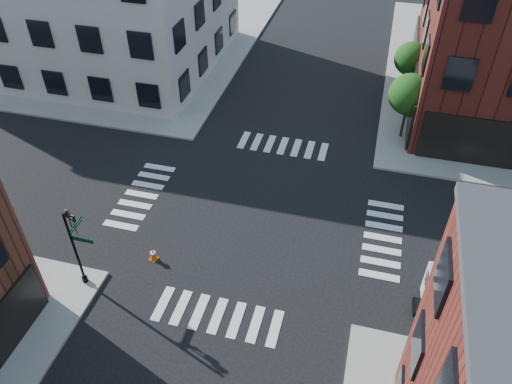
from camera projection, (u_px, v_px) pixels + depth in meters
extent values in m
plane|color=black|center=(256.00, 215.00, 28.02)|extent=(120.00, 120.00, 0.00)
cube|color=gray|center=(99.00, 31.00, 47.52)|extent=(30.00, 30.00, 0.15)
cylinder|color=black|center=(402.00, 126.00, 33.37)|extent=(0.18, 0.18, 1.47)
cylinder|color=black|center=(404.00, 117.00, 32.89)|extent=(0.12, 0.12, 1.47)
sphere|color=#143A0F|center=(410.00, 94.00, 31.80)|extent=(2.69, 2.69, 2.69)
sphere|color=#143A0F|center=(412.00, 103.00, 32.04)|extent=(1.85, 1.85, 1.85)
cylinder|color=black|center=(405.00, 85.00, 37.84)|extent=(0.18, 0.18, 1.33)
cylinder|color=black|center=(407.00, 77.00, 37.41)|extent=(0.12, 0.12, 1.33)
sphere|color=#143A0F|center=(411.00, 59.00, 36.42)|extent=(2.43, 2.43, 2.43)
sphere|color=#143A0F|center=(413.00, 66.00, 36.62)|extent=(1.67, 1.67, 1.67)
cylinder|color=black|center=(75.00, 251.00, 22.83)|extent=(0.12, 0.12, 4.60)
cylinder|color=black|center=(85.00, 279.00, 24.13)|extent=(0.28, 0.28, 0.30)
cube|color=#053819|center=(82.00, 240.00, 22.17)|extent=(1.10, 0.03, 0.22)
cube|color=#053819|center=(76.00, 225.00, 22.53)|extent=(0.03, 1.10, 0.22)
imported|color=black|center=(75.00, 225.00, 21.80)|extent=(0.22, 0.18, 1.10)
imported|color=black|center=(69.00, 220.00, 22.07)|extent=(0.18, 0.22, 1.10)
cube|color=silver|center=(448.00, 298.00, 21.84)|extent=(2.02, 2.37, 1.88)
cube|color=black|center=(429.00, 290.00, 21.76)|extent=(0.21, 1.79, 0.85)
cube|color=black|center=(500.00, 320.00, 22.12)|extent=(7.57, 1.42, 0.24)
cylinder|color=black|center=(445.00, 330.00, 21.74)|extent=(0.96, 0.39, 0.94)
cylinder|color=black|center=(441.00, 294.00, 23.22)|extent=(0.96, 0.39, 0.94)
cube|color=#DD4D09|center=(154.00, 259.00, 25.49)|extent=(0.46, 0.46, 0.04)
cone|color=#DD4D09|center=(153.00, 254.00, 25.27)|extent=(0.44, 0.44, 0.73)
cylinder|color=white|center=(153.00, 253.00, 25.20)|extent=(0.28, 0.28, 0.08)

